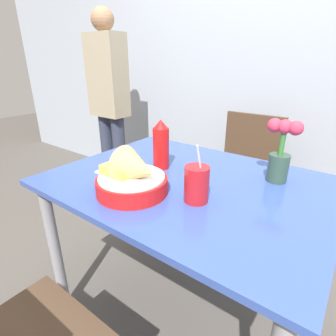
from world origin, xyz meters
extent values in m
plane|color=#4C4742|center=(0.00, 0.00, 0.00)|extent=(12.00, 12.00, 0.00)
cube|color=#9EA8B7|center=(0.00, 1.21, 1.30)|extent=(7.00, 0.06, 2.60)
cube|color=#334C9E|center=(0.00, 0.00, 0.73)|extent=(1.10, 0.84, 0.02)
cylinder|color=gray|center=(-0.49, -0.36, 0.36)|extent=(0.05, 0.05, 0.71)
cylinder|color=gray|center=(-0.49, 0.36, 0.36)|extent=(0.05, 0.05, 0.71)
cylinder|color=gray|center=(0.49, 0.36, 0.36)|extent=(0.05, 0.05, 0.71)
cylinder|color=#473323|center=(-0.25, -0.53, 0.22)|extent=(0.03, 0.03, 0.45)
cylinder|color=#473323|center=(-0.23, 0.56, 0.22)|extent=(0.03, 0.03, 0.45)
cylinder|color=#473323|center=(0.13, 0.56, 0.22)|extent=(0.03, 0.03, 0.45)
cylinder|color=#473323|center=(-0.23, 0.92, 0.22)|extent=(0.03, 0.03, 0.45)
cylinder|color=#473323|center=(0.13, 0.92, 0.22)|extent=(0.03, 0.03, 0.45)
cube|color=#473323|center=(-0.05, 0.74, 0.46)|extent=(0.40, 0.40, 0.02)
cube|color=#473323|center=(-0.05, 0.92, 0.66)|extent=(0.40, 0.03, 0.40)
cylinder|color=red|center=(-0.10, -0.22, 0.77)|extent=(0.26, 0.26, 0.06)
cylinder|color=white|center=(-0.10, -0.22, 0.80)|extent=(0.24, 0.24, 0.01)
cone|color=tan|center=(-0.07, -0.22, 0.84)|extent=(0.14, 0.14, 0.14)
cube|color=#E5C14C|center=(-0.15, -0.23, 0.82)|extent=(0.12, 0.09, 0.04)
cylinder|color=red|center=(-0.17, 0.04, 0.83)|extent=(0.07, 0.07, 0.18)
cone|color=red|center=(-0.17, 0.04, 0.94)|extent=(0.06, 0.06, 0.04)
cylinder|color=red|center=(0.12, -0.13, 0.80)|extent=(0.09, 0.09, 0.13)
cylinder|color=black|center=(0.12, -0.13, 0.79)|extent=(0.08, 0.08, 0.10)
cylinder|color=white|center=(0.13, -0.13, 0.86)|extent=(0.01, 0.07, 0.18)
cylinder|color=#2D4738|center=(0.30, 0.21, 0.79)|extent=(0.08, 0.08, 0.11)
cylinder|color=#33722D|center=(0.30, 0.21, 0.90)|extent=(0.02, 0.02, 0.10)
sphere|color=#DB334C|center=(0.30, 0.21, 0.96)|extent=(0.05, 0.05, 0.05)
sphere|color=#DB334C|center=(0.26, 0.21, 0.96)|extent=(0.05, 0.05, 0.05)
sphere|color=#DB334C|center=(0.34, 0.21, 0.96)|extent=(0.05, 0.05, 0.05)
cube|color=white|center=(-0.28, -0.12, 0.74)|extent=(0.17, 0.13, 0.01)
cylinder|color=#2D3347|center=(-1.29, 0.66, 0.38)|extent=(0.11, 0.11, 0.76)
cylinder|color=#2D3347|center=(-1.13, 0.66, 0.38)|extent=(0.11, 0.11, 0.76)
cube|color=gray|center=(-1.21, 0.66, 1.08)|extent=(0.32, 0.18, 0.63)
sphere|color=#997051|center=(-1.21, 0.66, 1.48)|extent=(0.17, 0.17, 0.17)
camera|label=1|loc=(0.52, -0.83, 1.19)|focal=28.00mm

